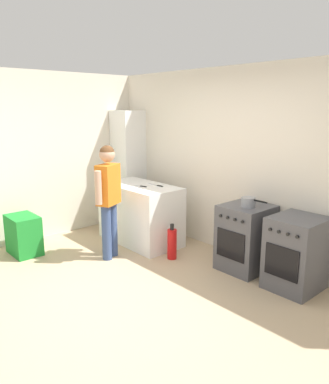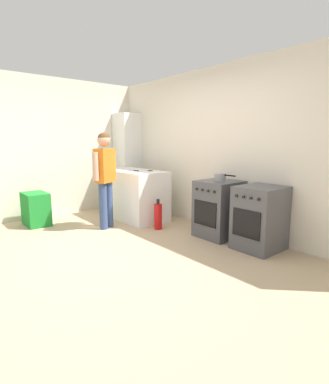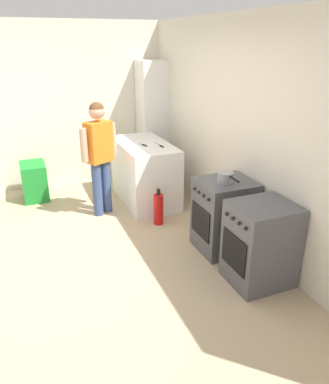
# 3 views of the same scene
# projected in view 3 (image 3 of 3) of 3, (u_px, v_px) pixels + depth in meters

# --- Properties ---
(ground_plane) EXTENTS (8.00, 8.00, 0.00)m
(ground_plane) POSITION_uv_depth(u_px,v_px,m) (85.00, 259.00, 4.23)
(ground_plane) COLOR tan
(back_wall) EXTENTS (6.00, 0.10, 2.60)m
(back_wall) POSITION_uv_depth(u_px,v_px,m) (241.00, 131.00, 4.41)
(back_wall) COLOR silver
(back_wall) RESTS_ON ground
(side_wall_left) EXTENTS (0.10, 3.10, 2.60)m
(side_wall_left) POSITION_uv_depth(u_px,v_px,m) (72.00, 106.00, 6.11)
(side_wall_left) COLOR silver
(side_wall_left) RESTS_ON ground
(counter_unit) EXTENTS (1.30, 0.70, 0.90)m
(counter_unit) POSITION_uv_depth(u_px,v_px,m) (145.00, 172.00, 5.63)
(counter_unit) COLOR white
(counter_unit) RESTS_ON ground
(oven_left) EXTENTS (0.56, 0.62, 0.85)m
(oven_left) POSITION_uv_depth(u_px,v_px,m) (224.00, 215.00, 4.32)
(oven_left) COLOR #4C4C51
(oven_left) RESTS_ON ground
(oven_right) EXTENTS (0.54, 0.62, 0.85)m
(oven_right) POSITION_uv_depth(u_px,v_px,m) (260.00, 244.00, 3.71)
(oven_right) COLOR #4C4C51
(oven_right) RESTS_ON ground
(pot) EXTENTS (0.35, 0.17, 0.12)m
(pot) POSITION_uv_depth(u_px,v_px,m) (226.00, 178.00, 4.08)
(pot) COLOR gray
(pot) RESTS_ON oven_left
(knife_paring) EXTENTS (0.21, 0.07, 0.01)m
(knife_paring) POSITION_uv_depth(u_px,v_px,m) (143.00, 145.00, 5.36)
(knife_paring) COLOR silver
(knife_paring) RESTS_ON counter_unit
(knife_chef) EXTENTS (0.31, 0.05, 0.01)m
(knife_chef) POSITION_uv_depth(u_px,v_px,m) (159.00, 145.00, 5.36)
(knife_chef) COLOR silver
(knife_chef) RESTS_ON counter_unit
(person) EXTENTS (0.33, 0.52, 1.57)m
(person) POSITION_uv_depth(u_px,v_px,m) (99.00, 150.00, 5.02)
(person) COLOR #384C7A
(person) RESTS_ON ground
(fire_extinguisher) EXTENTS (0.13, 0.13, 0.50)m
(fire_extinguisher) POSITION_uv_depth(u_px,v_px,m) (158.00, 209.00, 4.98)
(fire_extinguisher) COLOR red
(fire_extinguisher) RESTS_ON ground
(recycling_crate_lower) EXTENTS (0.52, 0.36, 0.28)m
(recycling_crate_lower) POSITION_uv_depth(u_px,v_px,m) (36.00, 190.00, 5.82)
(recycling_crate_lower) COLOR #1E842D
(recycling_crate_lower) RESTS_ON ground
(recycling_crate_upper) EXTENTS (0.52, 0.36, 0.28)m
(recycling_crate_upper) POSITION_uv_depth(u_px,v_px,m) (33.00, 173.00, 5.71)
(recycling_crate_upper) COLOR #1E842D
(recycling_crate_upper) RESTS_ON recycling_crate_lower
(larder_cabinet) EXTENTS (0.48, 0.44, 2.00)m
(larder_cabinet) POSITION_uv_depth(u_px,v_px,m) (152.00, 122.00, 6.41)
(larder_cabinet) COLOR white
(larder_cabinet) RESTS_ON ground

